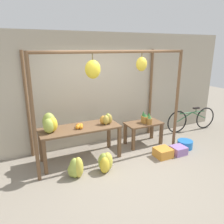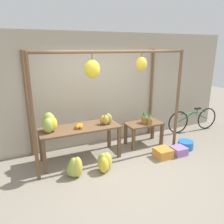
# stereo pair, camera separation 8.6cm
# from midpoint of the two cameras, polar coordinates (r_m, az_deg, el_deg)

# --- Properties ---
(ground_plane) EXTENTS (20.00, 20.00, 0.00)m
(ground_plane) POSITION_cam_midpoint_polar(r_m,az_deg,el_deg) (4.64, 3.02, -15.24)
(ground_plane) COLOR gray
(shop_wall_back) EXTENTS (8.00, 0.08, 2.80)m
(shop_wall_back) POSITION_cam_midpoint_polar(r_m,az_deg,el_deg) (5.53, -4.86, 5.62)
(shop_wall_back) COLOR #B2A893
(shop_wall_back) RESTS_ON ground_plane
(stall_awning) EXTENTS (3.33, 1.24, 2.39)m
(stall_awning) POSITION_cam_midpoint_polar(r_m,az_deg,el_deg) (4.62, -1.45, 7.26)
(stall_awning) COLOR brown
(stall_awning) RESTS_ON ground_plane
(display_table_main) EXTENTS (1.75, 0.67, 0.77)m
(display_table_main) POSITION_cam_midpoint_polar(r_m,az_deg,el_deg) (4.87, -8.83, -5.18)
(display_table_main) COLOR brown
(display_table_main) RESTS_ON ground_plane
(display_table_side) EXTENTS (0.94, 0.51, 0.59)m
(display_table_side) POSITION_cam_midpoint_polar(r_m,az_deg,el_deg) (5.69, 7.80, -3.95)
(display_table_side) COLOR brown
(display_table_side) RESTS_ON ground_plane
(banana_pile_on_table) EXTENTS (0.38, 0.41, 0.40)m
(banana_pile_on_table) POSITION_cam_midpoint_polar(r_m,az_deg,el_deg) (4.66, -16.45, -2.94)
(banana_pile_on_table) COLOR yellow
(banana_pile_on_table) RESTS_ON display_table_main
(orange_pile) EXTENTS (0.19, 0.23, 0.10)m
(orange_pile) POSITION_cam_midpoint_polar(r_m,az_deg,el_deg) (4.78, -9.07, -3.66)
(orange_pile) COLOR orange
(orange_pile) RESTS_ON display_table_main
(pineapple_cluster) EXTENTS (0.23, 0.31, 0.31)m
(pineapple_cluster) POSITION_cam_midpoint_polar(r_m,az_deg,el_deg) (5.59, 8.57, -1.77)
(pineapple_cluster) COLOR #B27F38
(pineapple_cluster) RESTS_ON display_table_side
(banana_pile_ground_left) EXTENTS (0.37, 0.33, 0.43)m
(banana_pile_ground_left) POSITION_cam_midpoint_polar(r_m,az_deg,el_deg) (4.42, -10.02, -14.32)
(banana_pile_ground_left) COLOR gold
(banana_pile_ground_left) RESTS_ON ground_plane
(banana_pile_ground_right) EXTENTS (0.39, 0.38, 0.40)m
(banana_pile_ground_right) POSITION_cam_midpoint_polar(r_m,az_deg,el_deg) (4.55, -2.29, -13.08)
(banana_pile_ground_right) COLOR gold
(banana_pile_ground_right) RESTS_ON ground_plane
(fruit_crate_white) EXTENTS (0.36, 0.35, 0.21)m
(fruit_crate_white) POSITION_cam_midpoint_polar(r_m,az_deg,el_deg) (5.26, 12.71, -10.30)
(fruit_crate_white) COLOR orange
(fruit_crate_white) RESTS_ON ground_plane
(blue_bucket) EXTENTS (0.38, 0.38, 0.20)m
(blue_bucket) POSITION_cam_midpoint_polar(r_m,az_deg,el_deg) (5.83, 18.11, -8.03)
(blue_bucket) COLOR blue
(blue_bucket) RESTS_ON ground_plane
(parked_bicycle) EXTENTS (1.71, 0.18, 0.71)m
(parked_bicycle) POSITION_cam_midpoint_polar(r_m,az_deg,el_deg) (7.01, 19.75, -1.81)
(parked_bicycle) COLOR black
(parked_bicycle) RESTS_ON ground_plane
(papaya_pile) EXTENTS (0.32, 0.24, 0.25)m
(papaya_pile) POSITION_cam_midpoint_polar(r_m,az_deg,el_deg) (4.94, -1.93, -1.92)
(papaya_pile) COLOR #B2993D
(papaya_pile) RESTS_ON display_table_main
(fruit_crate_purple) EXTENTS (0.33, 0.31, 0.19)m
(fruit_crate_purple) POSITION_cam_midpoint_polar(r_m,az_deg,el_deg) (5.48, 16.52, -9.55)
(fruit_crate_purple) COLOR #9970B7
(fruit_crate_purple) RESTS_ON ground_plane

